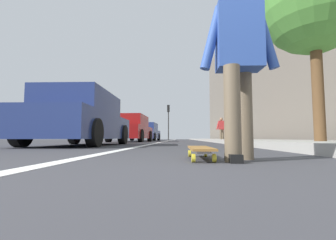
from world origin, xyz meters
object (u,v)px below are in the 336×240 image
skateboard (200,149)px  street_tree_near (314,3)px  parked_car_near (82,120)px  parked_car_mid (131,129)px  pedestrian_distant (222,128)px  skater_person (239,57)px  traffic_light (168,116)px  parked_car_far (146,132)px

skateboard → street_tree_near: size_ratio=0.21×
parked_car_near → parked_car_mid: size_ratio=0.99×
parked_car_near → pedestrian_distant: pedestrian_distant is taller
skateboard → pedestrian_distant: pedestrian_distant is taller
street_tree_near → pedestrian_distant: 10.34m
skateboard → parked_car_mid: parked_car_mid is taller
skater_person → pedestrian_distant: skater_person is taller
parked_car_near → parked_car_mid: 6.71m
traffic_light → skater_person: bearing=-175.5°
parked_car_near → street_tree_near: bearing=-107.1°
skateboard → parked_car_near: (4.25, 2.98, 0.62)m
pedestrian_distant → traffic_light: bearing=18.2°
skater_person → street_tree_near: street_tree_near is taller
parked_car_far → pedestrian_distant: (-4.90, -5.48, 0.15)m
parked_car_far → pedestrian_distant: bearing=-131.8°
skater_person → parked_car_far: skater_person is taller
parked_car_mid → pedestrian_distant: (1.70, -5.37, 0.14)m
skater_person → pedestrian_distant: (12.81, -2.03, -0.08)m
traffic_light → street_tree_near: bearing=-169.4°
parked_car_far → pedestrian_distant: size_ratio=3.01×
pedestrian_distant → skater_person: bearing=171.0°
parked_car_near → pedestrian_distant: (8.41, -5.35, 0.14)m
parked_car_far → traffic_light: (7.12, -1.52, 2.09)m
skateboard → parked_car_near: parked_car_near is taller
parked_car_near → traffic_light: size_ratio=1.13×
skateboard → parked_car_mid: size_ratio=0.18×
parked_car_near → traffic_light: (20.43, -1.39, 2.09)m
traffic_light → skateboard: bearing=-176.3°
parked_car_mid → parked_car_far: 6.60m
parked_car_far → traffic_light: traffic_light is taller
street_tree_near → pedestrian_distant: (10.12, 0.20, -2.14)m
skater_person → parked_car_far: bearing=11.0°
skateboard → parked_car_far: size_ratio=0.19×
skateboard → traffic_light: 24.88m
skateboard → parked_car_mid: bearing=15.3°
skateboard → parked_car_far: parked_car_far is taller
parked_car_far → skateboard: bearing=-170.0°
skater_person → parked_car_near: size_ratio=0.36×
parked_car_near → street_tree_near: (-1.71, -5.55, 2.28)m
skateboard → traffic_light: (24.68, 1.59, 2.71)m
skater_person → traffic_light: (24.83, 1.94, 1.86)m
parked_car_mid → street_tree_near: street_tree_near is taller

